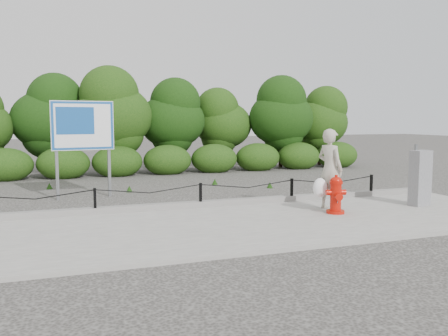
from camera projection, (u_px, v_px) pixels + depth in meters
ground at (201, 210)px, 11.60m from camera, size 90.00×90.00×0.00m
sidewalk at (229, 226)px, 9.73m from camera, size 14.00×4.00×0.08m
curb at (200, 204)px, 11.63m from camera, size 14.00×0.22×0.14m
chain_barrier at (201, 192)px, 11.55m from camera, size 10.06×0.06×0.60m
treeline at (134, 115)px, 19.63m from camera, size 20.26×3.44×4.30m
fire_hydrant at (336, 195)px, 10.80m from camera, size 0.50×0.52×0.89m
pedestrian at (329, 170)px, 11.25m from camera, size 0.84×0.80×1.92m
utility_cabinet at (420, 178)px, 11.76m from camera, size 0.57×0.43×1.52m
advertising_sign at (83, 130)px, 13.13m from camera, size 1.70×0.33×2.73m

